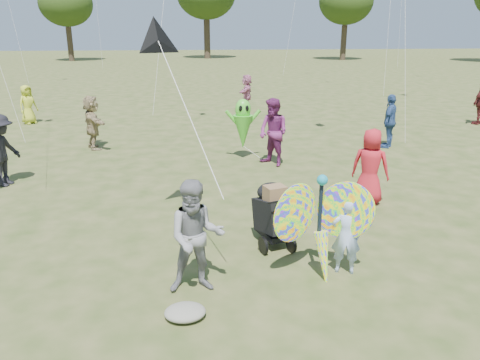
% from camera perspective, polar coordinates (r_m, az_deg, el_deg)
% --- Properties ---
extents(ground, '(160.00, 160.00, 0.00)m').
position_cam_1_polar(ground, '(7.22, 3.05, -11.98)').
color(ground, '#51592B').
rests_on(ground, ground).
extents(child_girl, '(0.50, 0.40, 1.22)m').
position_cam_1_polar(child_girl, '(7.32, 12.81, -6.67)').
color(child_girl, '#A6BCEB').
rests_on(child_girl, ground).
extents(adult_man, '(0.81, 0.64, 1.66)m').
position_cam_1_polar(adult_man, '(6.60, -5.35, -6.94)').
color(adult_man, gray).
rests_on(adult_man, ground).
extents(grey_bag, '(0.55, 0.45, 0.17)m').
position_cam_1_polar(grey_bag, '(6.36, -6.71, -15.72)').
color(grey_bag, gray).
rests_on(grey_bag, ground).
extents(crowd_a, '(0.95, 0.86, 1.63)m').
position_cam_1_polar(crowd_a, '(10.32, 15.60, 1.61)').
color(crowd_a, red).
rests_on(crowd_a, ground).
extents(crowd_b, '(0.93, 1.25, 1.72)m').
position_cam_1_polar(crowd_b, '(12.40, -27.03, 3.22)').
color(crowd_b, black).
rests_on(crowd_b, ground).
extents(crowd_c, '(0.93, 1.03, 1.68)m').
position_cam_1_polar(crowd_c, '(15.49, 17.80, 6.85)').
color(crowd_c, '#2E4B7F').
rests_on(crowd_c, ground).
extents(crowd_d, '(1.02, 1.62, 1.67)m').
position_cam_1_polar(crowd_d, '(15.29, -17.56, 6.70)').
color(crowd_d, '#9C8660').
rests_on(crowd_d, ground).
extents(crowd_e, '(1.09, 1.13, 1.84)m').
position_cam_1_polar(crowd_e, '(12.77, 4.08, 5.81)').
color(crowd_e, '#732661').
rests_on(crowd_e, ground).
extents(crowd_g, '(0.84, 0.88, 1.51)m').
position_cam_1_polar(crowd_g, '(20.42, -24.46, 8.38)').
color(crowd_g, gold).
rests_on(crowd_g, ground).
extents(crowd_j, '(0.89, 1.56, 1.60)m').
position_cam_1_polar(crowd_j, '(22.04, 0.84, 10.67)').
color(crowd_j, '#B9698D').
rests_on(crowd_j, ground).
extents(jogging_stroller, '(0.69, 1.12, 1.09)m').
position_cam_1_polar(jogging_stroller, '(8.10, 4.10, -3.72)').
color(jogging_stroller, black).
rests_on(jogging_stroller, ground).
extents(butterfly_kite, '(1.74, 0.75, 1.81)m').
position_cam_1_polar(butterfly_kite, '(7.04, 9.91, -5.58)').
color(butterfly_kite, '#FB274F').
rests_on(butterfly_kite, ground).
extents(delta_kite_rig, '(1.36, 2.58, 2.49)m').
position_cam_1_polar(delta_kite_rig, '(8.34, -9.91, 16.28)').
color(delta_kite_rig, black).
rests_on(delta_kite_rig, ground).
extents(alien_kite, '(1.12, 0.69, 1.74)m').
position_cam_1_polar(alien_kite, '(13.34, 0.37, 6.59)').
color(alien_kite, '#4DC72F').
rests_on(alien_kite, ground).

